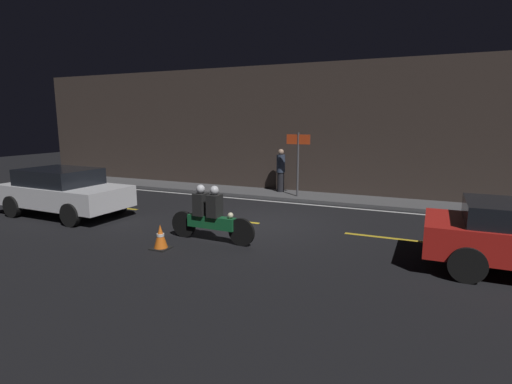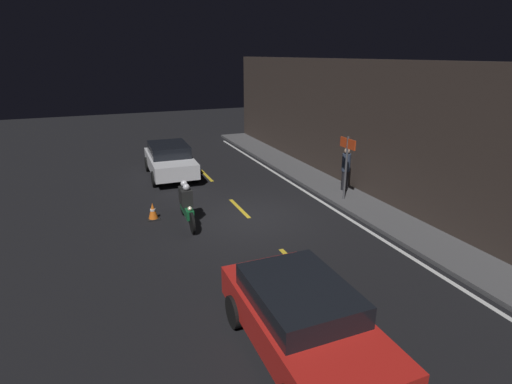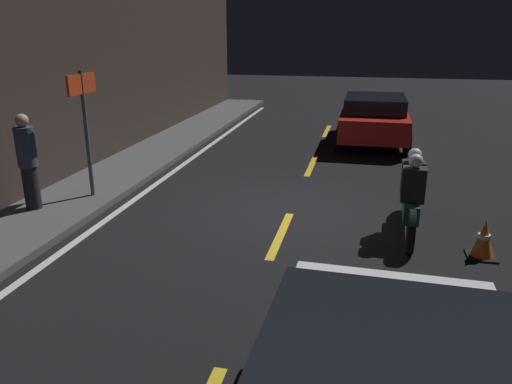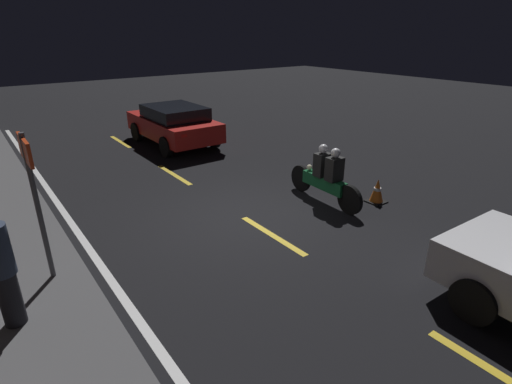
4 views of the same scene
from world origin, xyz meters
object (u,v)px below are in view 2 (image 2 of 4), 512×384
Objects in this scene: traffic_cone_near at (153,211)px; taxi_red at (303,318)px; motorcycle at (186,204)px; pedestrian at (346,169)px; shop_sign at (347,156)px; sedan_white at (170,159)px.

taxi_red is at bearing 11.82° from traffic_cone_near.
motorcycle is 1.30m from traffic_cone_near.
motorcycle is at bearing -85.02° from pedestrian.
taxi_red is 7.82m from traffic_cone_near.
sedan_white is at bearing -137.49° from shop_sign.
sedan_white is 2.44× the size of pedestrian.
shop_sign is (0.34, 5.97, 1.15)m from motorcycle.
taxi_red is at bearing -39.32° from shop_sign.
shop_sign reaches higher than traffic_cone_near.
pedestrian reaches higher than sedan_white.
shop_sign is at bearing 44.26° from sedan_white.
traffic_cone_near is at bearing -15.76° from sedan_white.
taxi_red is 8.55m from shop_sign.
pedestrian is at bearing 97.39° from motorcycle.
shop_sign is (5.94, 5.44, 1.02)m from sedan_white.
traffic_cone_near is at bearing -168.31° from taxi_red.
motorcycle is 4.05× the size of traffic_cone_near.
traffic_cone_near is 0.34× the size of pedestrian.
pedestrian is at bearing 144.67° from shop_sign.
motorcycle is 6.66m from pedestrian.
shop_sign reaches higher than motorcycle.
pedestrian is (-0.58, 6.62, 0.35)m from motorcycle.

